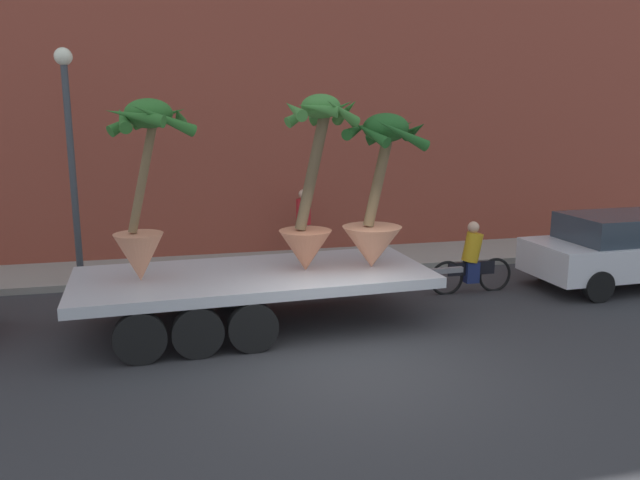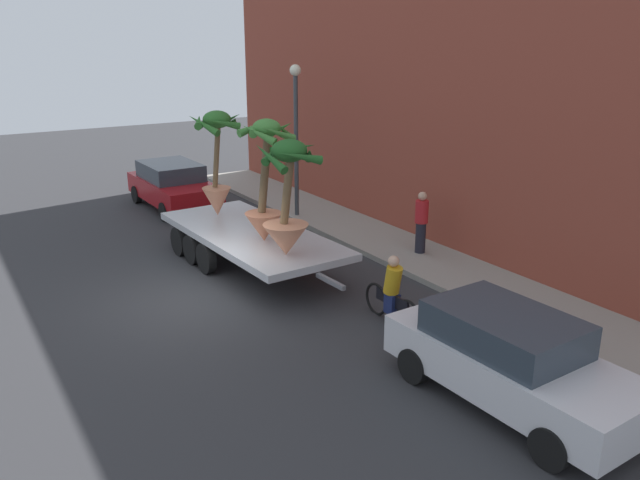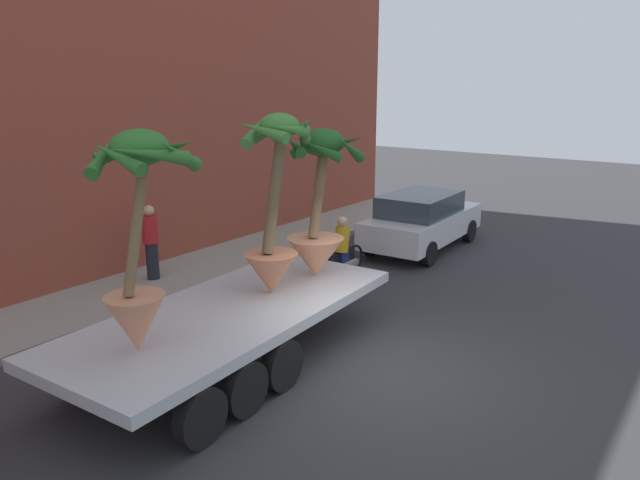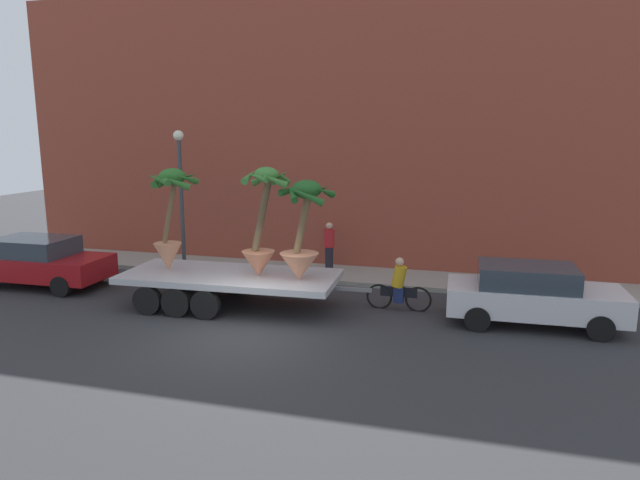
# 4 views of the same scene
# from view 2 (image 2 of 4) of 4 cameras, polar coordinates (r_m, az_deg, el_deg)

# --- Properties ---
(ground_plane) EXTENTS (60.00, 60.00, 0.00)m
(ground_plane) POSITION_cam_2_polar(r_m,az_deg,el_deg) (15.29, -10.70, -5.10)
(ground_plane) COLOR #2D2D30
(sidewalk) EXTENTS (24.00, 2.20, 0.15)m
(sidewalk) POSITION_cam_2_polar(r_m,az_deg,el_deg) (18.19, 7.38, -0.90)
(sidewalk) COLOR gray
(sidewalk) RESTS_ON ground
(building_facade) EXTENTS (24.00, 1.20, 9.94)m
(building_facade) POSITION_cam_2_polar(r_m,az_deg,el_deg) (18.39, 12.25, 14.65)
(building_facade) COLOR brown
(building_facade) RESTS_ON ground
(flatbed_trailer) EXTENTS (7.17, 2.81, 0.98)m
(flatbed_trailer) POSITION_cam_2_polar(r_m,az_deg,el_deg) (17.05, -6.52, 0.32)
(flatbed_trailer) COLOR #B7BABF
(flatbed_trailer) RESTS_ON ground
(potted_palm_rear) EXTENTS (1.49, 1.51, 2.73)m
(potted_palm_rear) POSITION_cam_2_polar(r_m,az_deg,el_deg) (14.52, -2.95, 2.98)
(potted_palm_rear) COLOR tan
(potted_palm_rear) RESTS_ON flatbed_trailer
(potted_palm_middle) EXTENTS (1.41, 1.37, 3.04)m
(potted_palm_middle) POSITION_cam_2_polar(r_m,az_deg,el_deg) (15.51, -4.90, 4.52)
(potted_palm_middle) COLOR #C17251
(potted_palm_middle) RESTS_ON flatbed_trailer
(potted_palm_front) EXTENTS (1.45, 1.53, 2.96)m
(potted_palm_front) POSITION_cam_2_polar(r_m,az_deg,el_deg) (17.92, -9.17, 6.79)
(potted_palm_front) COLOR tan
(potted_palm_front) RESTS_ON flatbed_trailer
(cyclist) EXTENTS (1.84, 0.34, 1.54)m
(cyclist) POSITION_cam_2_polar(r_m,az_deg,el_deg) (13.65, 6.46, -4.74)
(cyclist) COLOR black
(cyclist) RESTS_ON ground
(parked_car) EXTENTS (4.44, 2.00, 1.58)m
(parked_car) POSITION_cam_2_polar(r_m,az_deg,el_deg) (11.12, 16.53, -10.04)
(parked_car) COLOR silver
(parked_car) RESTS_ON ground
(trailing_car) EXTENTS (4.41, 2.07, 1.58)m
(trailing_car) POSITION_cam_2_polar(r_m,az_deg,el_deg) (23.11, -12.94, 4.81)
(trailing_car) COLOR maroon
(trailing_car) RESTS_ON ground
(pedestrian_near_gate) EXTENTS (0.36, 0.36, 1.71)m
(pedestrian_near_gate) POSITION_cam_2_polar(r_m,az_deg,el_deg) (17.58, 9.00, 1.67)
(pedestrian_near_gate) COLOR black
(pedestrian_near_gate) RESTS_ON sidewalk
(street_lamp) EXTENTS (0.36, 0.36, 4.83)m
(street_lamp) POSITION_cam_2_polar(r_m,az_deg,el_deg) (20.68, -2.15, 10.51)
(street_lamp) COLOR #383D42
(street_lamp) RESTS_ON sidewalk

